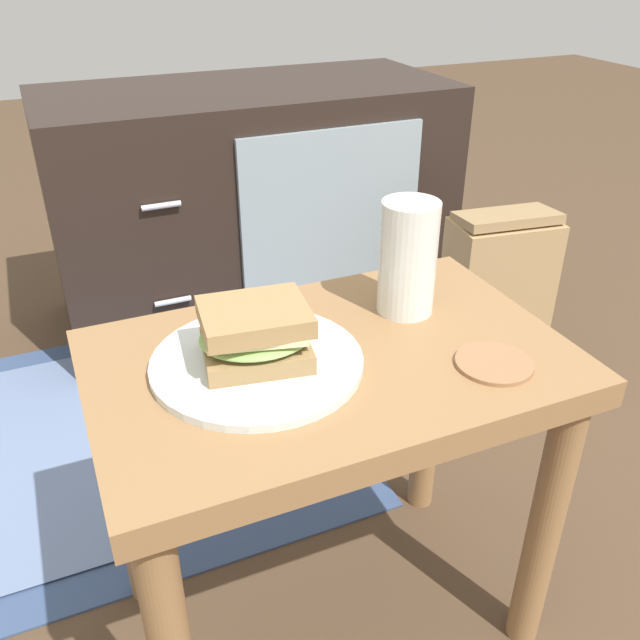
% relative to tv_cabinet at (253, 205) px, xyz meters
% --- Properties ---
extents(ground_plane, '(8.00, 8.00, 0.00)m').
position_rel_tv_cabinet_xyz_m(ground_plane, '(-0.21, -0.95, -0.29)').
color(ground_plane, '#4C3826').
extents(side_table, '(0.56, 0.36, 0.46)m').
position_rel_tv_cabinet_xyz_m(side_table, '(-0.21, -0.95, 0.08)').
color(side_table, olive).
rests_on(side_table, ground).
extents(tv_cabinet, '(0.96, 0.46, 0.58)m').
position_rel_tv_cabinet_xyz_m(tv_cabinet, '(0.00, 0.00, 0.00)').
color(tv_cabinet, black).
rests_on(tv_cabinet, ground).
extents(area_rug, '(0.96, 0.80, 0.01)m').
position_rel_tv_cabinet_xyz_m(area_rug, '(-0.48, -0.41, -0.29)').
color(area_rug, '#384C72').
rests_on(area_rug, ground).
extents(plate, '(0.24, 0.24, 0.01)m').
position_rel_tv_cabinet_xyz_m(plate, '(-0.30, -0.94, 0.17)').
color(plate, silver).
rests_on(plate, side_table).
extents(sandwich_front, '(0.14, 0.12, 0.07)m').
position_rel_tv_cabinet_xyz_m(sandwich_front, '(-0.30, -0.94, 0.21)').
color(sandwich_front, '#9E7A4C').
rests_on(sandwich_front, plate).
extents(beer_glass, '(0.07, 0.07, 0.15)m').
position_rel_tv_cabinet_xyz_m(beer_glass, '(-0.08, -0.89, 0.24)').
color(beer_glass, silver).
rests_on(beer_glass, side_table).
extents(coaster, '(0.09, 0.09, 0.01)m').
position_rel_tv_cabinet_xyz_m(coaster, '(-0.05, -1.04, 0.17)').
color(coaster, '#996B47').
rests_on(coaster, side_table).
extents(paper_bag, '(0.24, 0.16, 0.38)m').
position_rel_tv_cabinet_xyz_m(paper_bag, '(0.41, -0.48, -0.10)').
color(paper_bag, tan).
rests_on(paper_bag, ground).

